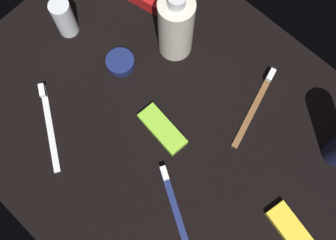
{
  "coord_description": "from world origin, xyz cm",
  "views": [
    {
      "loc": [
        15.05,
        -15.92,
        73.58
      ],
      "look_at": [
        0.0,
        0.0,
        3.0
      ],
      "focal_mm": 42.01,
      "sensor_mm": 36.0,
      "label": 1
    }
  ],
  "objects": [
    {
      "name": "ground_plane",
      "position": [
        0.0,
        0.0,
        -0.6
      ],
      "size": [
        84.0,
        64.0,
        1.2
      ],
      "primitive_type": "cube",
      "color": "black"
    },
    {
      "name": "bodywash_bottle",
      "position": [
        -10.63,
        13.4,
        7.78
      ],
      "size": [
        6.84,
        6.84,
        17.22
      ],
      "color": "silver",
      "rests_on": "ground_plane"
    },
    {
      "name": "deodorant_stick",
      "position": [
        -29.58,
        0.93,
        4.45
      ],
      "size": [
        4.12,
        4.12,
        8.91
      ],
      "primitive_type": "cylinder",
      "color": "silver",
      "rests_on": "ground_plane"
    },
    {
      "name": "toothbrush_navy",
      "position": [
        11.84,
        -10.7,
        0.61
      ],
      "size": [
        16.29,
        9.84,
        2.1
      ],
      "color": "navy",
      "rests_on": "ground_plane"
    },
    {
      "name": "toothbrush_brown",
      "position": [
        9.77,
        15.1,
        0.61
      ],
      "size": [
        5.78,
        17.71,
        2.1
      ],
      "color": "brown",
      "rests_on": "ground_plane"
    },
    {
      "name": "toothbrush_white",
      "position": [
        -17.15,
        -15.68,
        0.61
      ],
      "size": [
        15.83,
        10.67,
        2.1
      ],
      "color": "white",
      "rests_on": "ground_plane"
    },
    {
      "name": "snack_bar_lime",
      "position": [
        -0.35,
        -1.58,
        0.75
      ],
      "size": [
        10.75,
        5.02,
        1.5
      ],
      "primitive_type": "cube",
      "rotation": [
        0.0,
        0.0,
        -0.1
      ],
      "color": "#8CD133",
      "rests_on": "ground_plane"
    },
    {
      "name": "snack_bar_yellow",
      "position": [
        29.96,
        0.64,
        0.75
      ],
      "size": [
        11.0,
        6.04,
        1.5
      ],
      "primitive_type": "cube",
      "rotation": [
        0.0,
        0.0,
        -0.21
      ],
      "color": "yellow",
      "rests_on": "ground_plane"
    },
    {
      "name": "cream_tin_left",
      "position": [
        -15.9,
        2.72,
        0.99
      ],
      "size": [
        5.79,
        5.79,
        1.98
      ],
      "primitive_type": "cylinder",
      "color": "navy",
      "rests_on": "ground_plane"
    }
  ]
}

